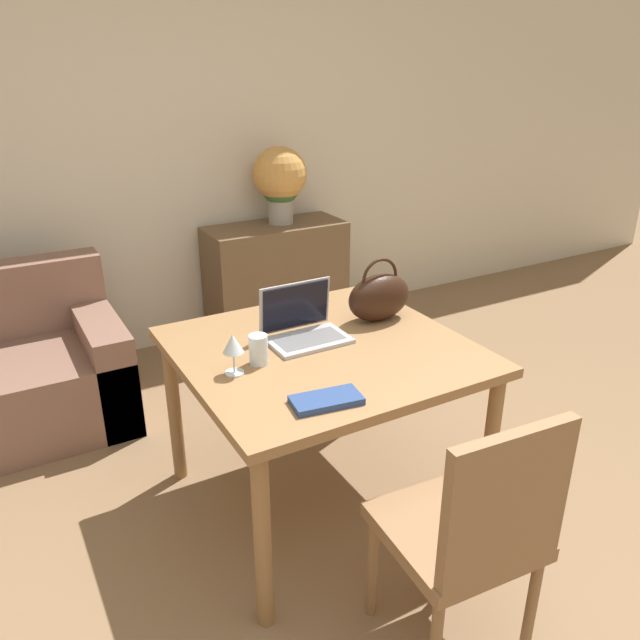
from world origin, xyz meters
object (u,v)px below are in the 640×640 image
handbag (379,297)px  wine_glass (233,345)px  drinking_glass (258,350)px  flower_vase (280,180)px  laptop (303,324)px  chair (473,528)px

handbag → wine_glass: bearing=-168.0°
wine_glass → handbag: 0.77m
drinking_glass → flower_vase: 2.02m
laptop → handbag: size_ratio=1.07×
chair → handbag: handbag is taller
laptop → flower_vase: size_ratio=0.64×
drinking_glass → handbag: bearing=11.6°
laptop → handbag: bearing=0.2°
chair → flower_vase: bearing=80.0°
laptop → handbag: 0.39m
laptop → wine_glass: laptop is taller
drinking_glass → flower_vase: bearing=61.3°
chair → flower_vase: 2.80m
chair → drinking_glass: chair is taller
drinking_glass → handbag: size_ratio=0.39×
laptop → drinking_glass: (-0.26, -0.13, -0.00)m
chair → drinking_glass: 0.99m
chair → wine_glass: bearing=119.1°
chair → handbag: (0.35, 1.03, 0.34)m
laptop → flower_vase: (0.71, 1.63, 0.27)m
drinking_glass → handbag: handbag is taller
wine_glass → flower_vase: flower_vase is taller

